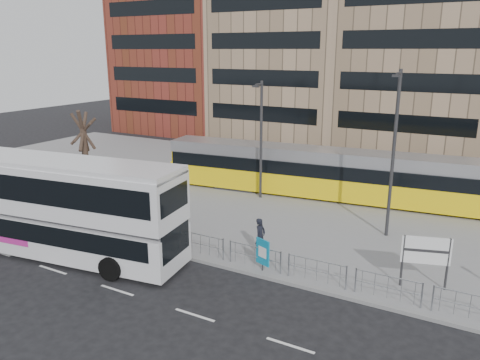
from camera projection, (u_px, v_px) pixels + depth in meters
The scene contains 15 objects.
ground at pixel (207, 264), 22.40m from camera, with size 120.00×120.00×0.00m, color black.
plaza at pixel (301, 196), 32.50m from camera, with size 64.00×24.00×0.15m, color gray.
kerb at pixel (208, 262), 22.42m from camera, with size 64.00×0.25×0.17m, color gray.
building_row at pixel (402, 19), 47.11m from camera, with size 70.40×18.40×31.20m.
pedestrian_barrier at pixel (249, 250), 21.63m from camera, with size 32.07×0.07×1.10m.
road_markings at pixel (174, 308), 18.56m from camera, with size 62.00×0.12×0.01m, color white.
double_decker_bus at pixel (64, 205), 22.66m from camera, with size 12.50×4.43×4.89m.
tram at pixel (365, 177), 30.87m from camera, with size 28.16×5.72×3.30m.
station_sign at pixel (426, 253), 19.49m from camera, with size 1.93×0.66×2.29m.
ad_panel at pixel (263, 253), 21.17m from camera, with size 0.79×0.35×1.54m.
pedestrian at pixel (260, 236), 22.99m from camera, with size 0.67×0.44×1.83m, color black.
traffic_light_west at pixel (75, 188), 27.37m from camera, with size 0.19×0.22×3.10m.
lamp_post_west at pixel (261, 136), 30.91m from camera, with size 0.45×1.04×7.85m.
lamp_post_east at pixel (394, 149), 24.18m from camera, with size 0.45×1.04×8.85m.
bare_tree at pixel (81, 108), 32.12m from camera, with size 4.89×4.89×8.15m.
Camera 1 is at (11.29, -17.18, 9.90)m, focal length 35.00 mm.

